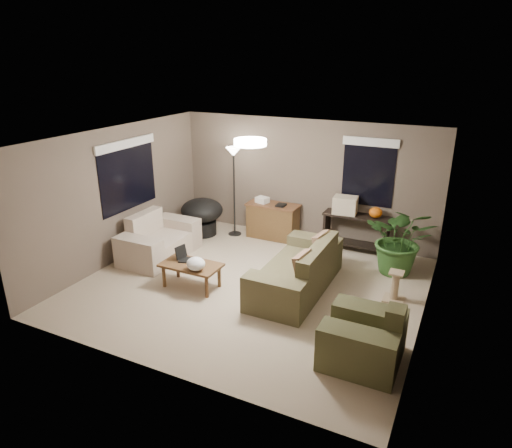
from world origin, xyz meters
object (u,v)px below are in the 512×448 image
at_px(houseplant, 400,247).
at_px(cat_scratching_post, 395,288).
at_px(loveseat, 158,242).
at_px(armchair, 364,340).
at_px(coffee_table, 191,267).
at_px(console_table, 356,230).
at_px(floor_lamp, 234,162).
at_px(main_sofa, 299,273).
at_px(desk, 273,221).
at_px(papasan_chair, 202,214).

relative_size(houseplant, cat_scratching_post, 2.57).
distance_m(loveseat, cat_scratching_post, 4.43).
height_order(loveseat, armchair, same).
xyz_separation_m(coffee_table, cat_scratching_post, (3.15, 1.03, -0.14)).
height_order(console_table, cat_scratching_post, console_table).
bearing_deg(floor_lamp, houseplant, -5.97).
relative_size(console_table, houseplant, 1.01).
bearing_deg(armchair, main_sofa, 135.30).
relative_size(floor_lamp, cat_scratching_post, 3.82).
xyz_separation_m(armchair, cat_scratching_post, (0.08, 1.73, -0.08)).
relative_size(loveseat, desk, 1.45).
height_order(main_sofa, loveseat, same).
distance_m(armchair, console_table, 3.55).
bearing_deg(desk, coffee_table, -97.10).
xyz_separation_m(main_sofa, armchair, (1.42, -1.41, 0.00)).
xyz_separation_m(papasan_chair, cat_scratching_post, (4.28, -1.11, -0.25)).
distance_m(desk, console_table, 1.76).
xyz_separation_m(armchair, papasan_chair, (-4.20, 2.84, 0.17)).
bearing_deg(floor_lamp, coffee_table, -78.52).
xyz_separation_m(armchair, desk, (-2.74, 3.33, 0.08)).
relative_size(loveseat, houseplant, 1.24).
bearing_deg(coffee_table, cat_scratching_post, 18.04).
xyz_separation_m(main_sofa, loveseat, (-2.91, 0.07, 0.00)).
xyz_separation_m(main_sofa, houseplant, (1.39, 1.36, 0.21)).
relative_size(armchair, papasan_chair, 0.88).
distance_m(loveseat, console_table, 3.87).
height_order(main_sofa, papasan_chair, main_sofa).
height_order(coffee_table, floor_lamp, floor_lamp).
xyz_separation_m(console_table, houseplant, (0.95, -0.64, 0.06)).
distance_m(armchair, cat_scratching_post, 1.73).
bearing_deg(houseplant, main_sofa, -135.53).
relative_size(papasan_chair, houseplant, 0.89).
bearing_deg(desk, papasan_chair, -161.41).
relative_size(main_sofa, papasan_chair, 1.93).
bearing_deg(floor_lamp, loveseat, -114.90).
bearing_deg(houseplant, cat_scratching_post, -83.52).
bearing_deg(armchair, cat_scratching_post, 87.22).
bearing_deg(console_table, coffee_table, -127.61).
bearing_deg(armchair, floor_lamp, 138.65).
bearing_deg(main_sofa, loveseat, 178.66).
xyz_separation_m(console_table, cat_scratching_post, (1.07, -1.68, -0.22)).
height_order(loveseat, desk, loveseat).
relative_size(main_sofa, coffee_table, 2.20).
height_order(loveseat, console_table, loveseat).
relative_size(desk, houseplant, 0.85).
height_order(main_sofa, armchair, same).
bearing_deg(floor_lamp, papasan_chair, -154.71).
height_order(desk, console_table, same).
distance_m(desk, cat_scratching_post, 3.25).
bearing_deg(papasan_chair, desk, 18.59).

